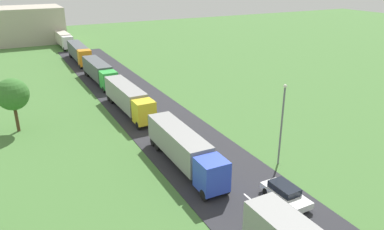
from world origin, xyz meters
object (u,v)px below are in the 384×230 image
truck_third (128,98)px  truck_fourth (99,71)px  truck_second (184,148)px  truck_fifth (79,52)px  truck_sixth (63,38)px  distant_building (28,25)px  lamppost_second (282,121)px  car_third (285,193)px  tree_birch (12,94)px

truck_third → truck_fourth: size_ratio=0.99×
truck_second → truck_fifth: bearing=89.7°
truck_second → truck_sixth: truck_sixth is taller
truck_sixth → distant_building: distant_building is taller
truck_fifth → lamppost_second: 55.48m
truck_second → truck_fourth: size_ratio=0.96×
car_third → lamppost_second: bearing=55.2°
truck_second → tree_birch: 22.27m
truck_fourth → lamppost_second: size_ratio=1.65×
truck_fifth → car_third: (4.67, -60.27, -1.30)m
truck_sixth → lamppost_second: bearing=-83.3°
truck_fifth → distant_building: (-7.19, 29.57, 2.49)m
truck_second → lamppost_second: 9.89m
truck_second → lamppost_second: size_ratio=1.58×
truck_third → lamppost_second: 22.87m
lamppost_second → tree_birch: size_ratio=1.26×
truck_sixth → lamppost_second: lamppost_second is taller
truck_sixth → truck_fifth: bearing=-89.3°
truck_second → distant_building: (-6.93, 80.52, 2.54)m
truck_sixth → lamppost_second: (8.71, -73.94, 2.52)m
truck_fourth → truck_sixth: size_ratio=0.96×
car_third → truck_fifth: bearing=94.4°
truck_fifth → tree_birch: 36.83m
truck_fourth → lamppost_second: bearing=-77.0°
truck_fifth → distant_building: bearing=103.7°
truck_second → tree_birch: size_ratio=2.00×
truck_second → truck_fourth: truck_second is taller
truck_sixth → car_third: bearing=-86.5°
truck_third → distant_building: distant_building is taller
truck_second → truck_fifth: size_ratio=0.92×
lamppost_second → tree_birch: 30.93m
car_third → distant_building: distant_building is taller
truck_second → truck_fifth: (0.26, 50.96, 0.05)m
distant_building → tree_birch: bearing=-96.4°
truck_second → truck_fourth: bearing=89.8°
truck_sixth → distant_building: size_ratio=0.82×
truck_fifth → truck_sixth: size_ratio=1.00×
car_third → tree_birch: tree_birch is taller
distant_building → car_third: bearing=-82.5°
truck_sixth → lamppost_second: 74.50m
tree_birch → truck_second: bearing=-50.6°
truck_sixth → car_third: 79.60m
truck_third → truck_fifth: 33.81m
truck_second → car_third: size_ratio=2.86×
truck_fourth → truck_fifth: bearing=89.5°
truck_third → distant_building: bearing=96.2°
lamppost_second → distant_building: 85.78m
truck_sixth → tree_birch: bearing=-104.9°
truck_sixth → car_third: size_ratio=3.11×
truck_third → truck_sixth: size_ratio=0.95×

